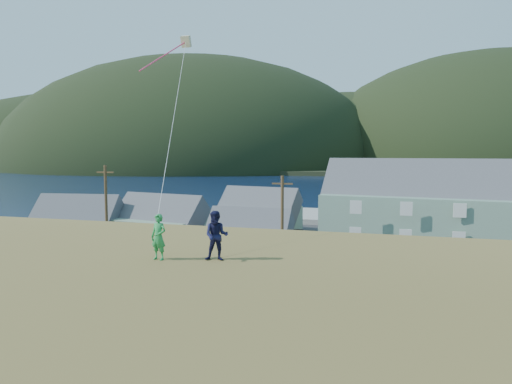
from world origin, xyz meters
TOP-DOWN VIEW (x-y plane):
  - ground at (0.00, 0.00)m, footprint 900.00×900.00m
  - grass_strip at (0.00, -2.00)m, footprint 110.00×8.00m
  - waterfront_lot at (0.00, 17.00)m, footprint 72.00×36.00m
  - wharf at (-6.00, 40.00)m, footprint 26.00×14.00m
  - far_shore at (0.00, 330.00)m, footprint 900.00×320.00m
  - far_hills at (35.59, 279.38)m, footprint 760.00×265.00m
  - lodge at (16.93, 20.92)m, footprint 34.93×14.04m
  - shed_teal at (-25.34, 9.74)m, footprint 9.94×7.56m
  - shed_palegreen_near at (-16.48, 11.66)m, footprint 11.19×8.24m
  - shed_white at (-5.59, 9.01)m, footprint 8.17×5.60m
  - shed_palegreen_far at (-9.37, 26.41)m, footprint 11.72×8.06m
  - utility_poles at (-0.75, 1.50)m, footprint 32.40×0.24m
  - parked_cars at (-8.79, 21.47)m, footprint 23.26×12.40m
  - kite_flyer_green at (-0.16, -19.13)m, footprint 0.59×0.44m
  - kite_flyer_navy at (1.64, -18.73)m, footprint 0.87×0.74m
  - kite_rig at (-3.00, -10.99)m, footprint 2.04×4.48m

SIDE VIEW (x-z plane):
  - ground at x=0.00m, z-range 0.00..0.00m
  - grass_strip at x=0.00m, z-range 0.00..0.10m
  - waterfront_lot at x=0.00m, z-range 0.00..0.12m
  - wharf at x=-6.00m, z-range 0.00..0.90m
  - parked_cars at x=-8.79m, z-range 0.07..1.64m
  - far_shore at x=0.00m, z-range 0.00..2.00m
  - far_hills at x=35.59m, z-range -69.50..73.50m
  - shed_white at x=-5.59m, z-range -0.74..5.65m
  - shed_teal at x=-25.34m, z-range -0.94..6.38m
  - shed_palegreen_far at x=-9.37m, z-range -0.85..6.38m
  - shed_palegreen_near at x=-16.48m, z-range -0.92..6.47m
  - utility_poles at x=-0.75m, z-range -0.15..9.26m
  - lodge at x=16.93m, z-range -1.38..10.57m
  - kite_flyer_green at x=-0.16m, z-range 7.20..8.66m
  - kite_flyer_navy at x=1.64m, z-range 7.20..8.77m
  - kite_rig at x=-3.00m, z-range 9.99..21.62m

